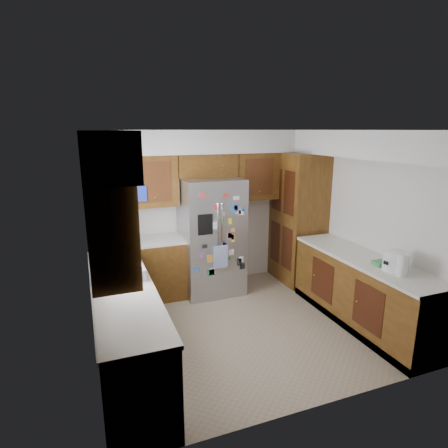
% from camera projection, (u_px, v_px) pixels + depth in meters
% --- Properties ---
extents(floor, '(3.60, 3.60, 0.00)m').
position_uv_depth(floor, '(242.00, 326.00, 4.91)').
color(floor, tan).
rests_on(floor, ground).
extents(room_shell, '(3.64, 3.24, 2.52)m').
position_uv_depth(room_shell, '(225.00, 185.00, 4.76)').
color(room_shell, silver).
rests_on(room_shell, ground).
extents(left_counter_run, '(1.36, 3.20, 0.92)m').
position_uv_depth(left_counter_run, '(134.00, 313.00, 4.36)').
color(left_counter_run, '#492D0E').
rests_on(left_counter_run, ground).
extents(right_counter_run, '(0.63, 2.25, 0.92)m').
position_uv_depth(right_counter_run, '(362.00, 294.00, 4.89)').
color(right_counter_run, '#492D0E').
rests_on(right_counter_run, ground).
extents(pantry, '(0.60, 0.90, 2.15)m').
position_uv_depth(pantry, '(298.00, 218.00, 6.21)').
color(pantry, '#492D0E').
rests_on(pantry, ground).
extents(fridge, '(0.90, 0.79, 1.80)m').
position_uv_depth(fridge, '(212.00, 236.00, 5.78)').
color(fridge, gray).
rests_on(fridge, ground).
extents(bridge_cabinet, '(0.96, 0.34, 0.35)m').
position_uv_depth(bridge_cabinet, '(206.00, 165.00, 5.72)').
color(bridge_cabinet, '#492D0E').
rests_on(bridge_cabinet, fridge).
extents(fridge_top_items, '(0.93, 0.28, 0.28)m').
position_uv_depth(fridge_top_items, '(203.00, 146.00, 5.56)').
color(fridge_top_items, '#252598').
rests_on(fridge_top_items, bridge_cabinet).
extents(sink_assembly, '(0.52, 0.70, 0.37)m').
position_uv_depth(sink_assembly, '(118.00, 267.00, 4.24)').
color(sink_assembly, white).
rests_on(sink_assembly, left_counter_run).
extents(left_counter_clutter, '(0.41, 0.88, 0.38)m').
position_uv_depth(left_counter_clutter, '(116.00, 244.00, 4.90)').
color(left_counter_clutter, black).
rests_on(left_counter_clutter, left_counter_run).
extents(rice_cooker, '(0.30, 0.29, 0.25)m').
position_uv_depth(rice_cooker, '(396.00, 260.00, 4.30)').
color(rice_cooker, white).
rests_on(rice_cooker, right_counter_run).
extents(paper_towel, '(0.11, 0.11, 0.25)m').
position_uv_depth(paper_towel, '(402.00, 266.00, 4.13)').
color(paper_towel, white).
rests_on(paper_towel, right_counter_run).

